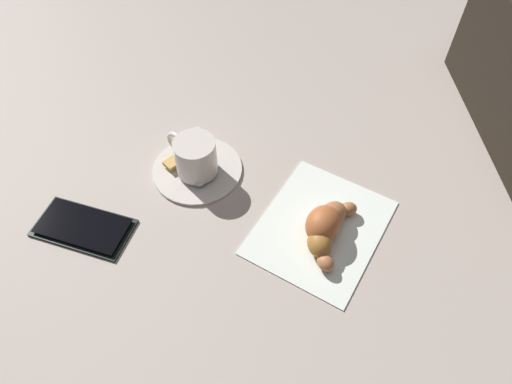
{
  "coord_description": "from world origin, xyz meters",
  "views": [
    {
      "loc": [
        -0.23,
        0.32,
        0.53
      ],
      "look_at": [
        0.01,
        -0.0,
        0.01
      ],
      "focal_mm": 32.74,
      "sensor_mm": 36.0,
      "label": 1
    }
  ],
  "objects_px": {
    "napkin": "(320,227)",
    "croissant": "(326,227)",
    "sugar_packet": "(181,157)",
    "saucer": "(197,169)",
    "cell_phone": "(83,227)",
    "espresso_cup": "(195,156)",
    "teaspoon": "(199,165)"
  },
  "relations": [
    {
      "from": "sugar_packet",
      "to": "napkin",
      "type": "relative_size",
      "value": 0.3
    },
    {
      "from": "sugar_packet",
      "to": "saucer",
      "type": "bearing_deg",
      "value": 101.57
    },
    {
      "from": "espresso_cup",
      "to": "napkin",
      "type": "bearing_deg",
      "value": -172.23
    },
    {
      "from": "saucer",
      "to": "croissant",
      "type": "distance_m",
      "value": 0.21
    },
    {
      "from": "sugar_packet",
      "to": "cell_phone",
      "type": "distance_m",
      "value": 0.17
    },
    {
      "from": "saucer",
      "to": "napkin",
      "type": "distance_m",
      "value": 0.2
    },
    {
      "from": "sugar_packet",
      "to": "croissant",
      "type": "relative_size",
      "value": 0.48
    },
    {
      "from": "teaspoon",
      "to": "cell_phone",
      "type": "relative_size",
      "value": 0.67
    },
    {
      "from": "espresso_cup",
      "to": "sugar_packet",
      "type": "bearing_deg",
      "value": -4.66
    },
    {
      "from": "napkin",
      "to": "cell_phone",
      "type": "bearing_deg",
      "value": 37.1
    },
    {
      "from": "saucer",
      "to": "cell_phone",
      "type": "relative_size",
      "value": 0.91
    },
    {
      "from": "teaspoon",
      "to": "sugar_packet",
      "type": "bearing_deg",
      "value": 4.38
    },
    {
      "from": "espresso_cup",
      "to": "croissant",
      "type": "distance_m",
      "value": 0.21
    },
    {
      "from": "croissant",
      "to": "cell_phone",
      "type": "bearing_deg",
      "value": 34.9
    },
    {
      "from": "croissant",
      "to": "cell_phone",
      "type": "xyz_separation_m",
      "value": [
        0.27,
        0.19,
        -0.02
      ]
    },
    {
      "from": "espresso_cup",
      "to": "cell_phone",
      "type": "xyz_separation_m",
      "value": [
        0.06,
        0.17,
        -0.03
      ]
    },
    {
      "from": "croissant",
      "to": "cell_phone",
      "type": "height_order",
      "value": "croissant"
    },
    {
      "from": "espresso_cup",
      "to": "teaspoon",
      "type": "height_order",
      "value": "espresso_cup"
    },
    {
      "from": "napkin",
      "to": "croissant",
      "type": "height_order",
      "value": "croissant"
    },
    {
      "from": "napkin",
      "to": "cell_phone",
      "type": "relative_size",
      "value": 1.29
    },
    {
      "from": "cell_phone",
      "to": "napkin",
      "type": "bearing_deg",
      "value": -142.9
    },
    {
      "from": "croissant",
      "to": "saucer",
      "type": "bearing_deg",
      "value": 4.18
    },
    {
      "from": "teaspoon",
      "to": "napkin",
      "type": "distance_m",
      "value": 0.2
    },
    {
      "from": "napkin",
      "to": "sugar_packet",
      "type": "bearing_deg",
      "value": 6.04
    },
    {
      "from": "napkin",
      "to": "croissant",
      "type": "relative_size",
      "value": 1.57
    },
    {
      "from": "espresso_cup",
      "to": "sugar_packet",
      "type": "height_order",
      "value": "espresso_cup"
    },
    {
      "from": "teaspoon",
      "to": "cell_phone",
      "type": "bearing_deg",
      "value": 71.31
    },
    {
      "from": "napkin",
      "to": "espresso_cup",
      "type": "bearing_deg",
      "value": 7.77
    },
    {
      "from": "sugar_packet",
      "to": "napkin",
      "type": "height_order",
      "value": "sugar_packet"
    },
    {
      "from": "sugar_packet",
      "to": "espresso_cup",
      "type": "bearing_deg",
      "value": 94.6
    },
    {
      "from": "sugar_packet",
      "to": "napkin",
      "type": "xyz_separation_m",
      "value": [
        -0.23,
        -0.02,
        -0.01
      ]
    },
    {
      "from": "napkin",
      "to": "cell_phone",
      "type": "height_order",
      "value": "cell_phone"
    }
  ]
}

